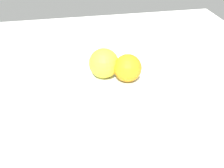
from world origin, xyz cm
name	(u,v)px	position (x,y,z in cm)	size (l,w,h in cm)	color
ground_plane	(112,95)	(0.00, 0.00, -1.00)	(110.00, 110.00, 2.00)	white
fruit_bowl	(112,86)	(0.00, 0.00, 1.92)	(14.26, 14.26, 4.07)	silver
orange_in_bowl_0	(104,63)	(-1.73, 1.61, 7.75)	(7.37, 7.37, 7.37)	yellow
orange_in_bowl_1	(128,68)	(3.62, -1.11, 7.43)	(6.73, 6.73, 6.73)	orange
side_plate	(12,133)	(-23.21, -10.78, 0.40)	(15.22, 15.22, 0.80)	white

